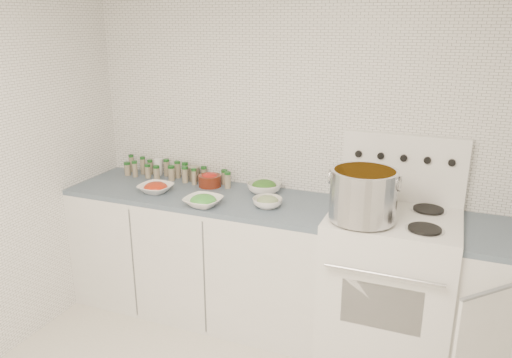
# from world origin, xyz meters

# --- Properties ---
(room_walls) EXTENTS (3.54, 3.04, 2.52)m
(room_walls) POSITION_xyz_m (0.00, 0.00, 1.56)
(room_walls) COLOR white
(room_walls) RESTS_ON ground
(counter_left) EXTENTS (1.85, 0.62, 0.90)m
(counter_left) POSITION_xyz_m (-0.82, 1.19, 0.45)
(counter_left) COLOR white
(counter_left) RESTS_ON ground
(stove) EXTENTS (0.76, 0.70, 1.36)m
(stove) POSITION_xyz_m (0.48, 1.19, 0.50)
(stove) COLOR white
(stove) RESTS_ON ground
(stock_pot) EXTENTS (0.40, 0.38, 0.29)m
(stock_pot) POSITION_xyz_m (0.31, 1.02, 1.10)
(stock_pot) COLOR silver
(stock_pot) RESTS_ON stove
(bowl_tomato) EXTENTS (0.24, 0.24, 0.08)m
(bowl_tomato) POSITION_xyz_m (-1.12, 1.09, 0.93)
(bowl_tomato) COLOR white
(bowl_tomato) RESTS_ON counter_left
(bowl_snowpea) EXTENTS (0.26, 0.26, 0.08)m
(bowl_snowpea) POSITION_xyz_m (-0.69, 0.97, 0.93)
(bowl_snowpea) COLOR white
(bowl_snowpea) RESTS_ON counter_left
(bowl_broccoli) EXTENTS (0.26, 0.26, 0.09)m
(bowl_broccoli) POSITION_xyz_m (-0.42, 1.36, 0.94)
(bowl_broccoli) COLOR white
(bowl_broccoli) RESTS_ON counter_left
(bowl_zucchini) EXTENTS (0.25, 0.25, 0.08)m
(bowl_zucchini) POSITION_xyz_m (-0.30, 1.11, 0.94)
(bowl_zucchini) COLOR white
(bowl_zucchini) RESTS_ON counter_left
(bowl_pepper) EXTENTS (0.16, 0.16, 0.10)m
(bowl_pepper) POSITION_xyz_m (-0.83, 1.35, 0.95)
(bowl_pepper) COLOR #591D0F
(bowl_pepper) RESTS_ON counter_left
(salt_canister) EXTENTS (0.07, 0.07, 0.13)m
(salt_canister) POSITION_xyz_m (-1.32, 1.45, 0.96)
(salt_canister) COLOR white
(salt_canister) RESTS_ON counter_left
(tin_can) EXTENTS (0.09, 0.09, 0.11)m
(tin_can) POSITION_xyz_m (-0.99, 1.42, 0.95)
(tin_can) COLOR gray
(tin_can) RESTS_ON counter_left
(spice_cluster) EXTENTS (0.91, 0.16, 0.14)m
(spice_cluster) POSITION_xyz_m (-1.18, 1.39, 0.96)
(spice_cluster) COLOR gray
(spice_cluster) RESTS_ON counter_left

